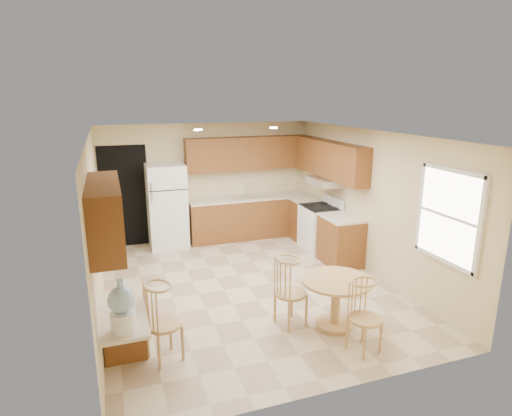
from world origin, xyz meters
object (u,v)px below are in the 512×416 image
object	(u,v)px
chair_desk	(164,318)
water_crock	(122,308)
dining_table	(336,296)
chair_table_a	(294,287)
stove	(320,228)
chair_table_b	(370,313)
refrigerator	(167,206)

from	to	relation	value
chair_desk	water_crock	distance (m)	0.78
dining_table	chair_table_a	world-z (taller)	chair_table_a
stove	chair_table_a	size ratio (longest dim) A/B	1.12
stove	chair_table_b	size ratio (longest dim) A/B	1.21
chair_table_a	chair_desk	size ratio (longest dim) A/B	1.01
chair_table_b	water_crock	bearing A→B (deg)	-18.08
stove	water_crock	xyz separation A→B (m)	(-3.92, -3.30, 0.55)
chair_table_b	refrigerator	bearing A→B (deg)	-84.39
refrigerator	chair_table_a	size ratio (longest dim) A/B	1.78
stove	water_crock	bearing A→B (deg)	-139.94
refrigerator	chair_table_b	bearing A→B (deg)	-69.72
refrigerator	water_crock	world-z (taller)	refrigerator
chair_table_a	chair_desk	xyz separation A→B (m)	(-1.73, -0.24, -0.00)
chair_desk	chair_table_b	bearing A→B (deg)	55.45
refrigerator	water_crock	distance (m)	4.64
stove	chair_table_b	distance (m)	3.65
refrigerator	chair_desk	xyz separation A→B (m)	(-0.60, -4.06, -0.28)
chair_table_b	chair_desk	bearing A→B (deg)	-29.66
dining_table	chair_table_a	bearing A→B (deg)	164.04
refrigerator	chair_table_b	world-z (taller)	refrigerator
dining_table	chair_desk	distance (m)	2.29
stove	chair_table_a	distance (m)	3.13
water_crock	dining_table	bearing A→B (deg)	11.25
dining_table	water_crock	size ratio (longest dim) A/B	1.68
chair_table_b	water_crock	world-z (taller)	water_crock
dining_table	water_crock	world-z (taller)	water_crock
refrigerator	chair_desk	size ratio (longest dim) A/B	1.80
chair_desk	stove	bearing A→B (deg)	109.71
stove	dining_table	xyz separation A→B (m)	(-1.19, -2.76, -0.02)
stove	water_crock	distance (m)	5.16
water_crock	chair_table_b	bearing A→B (deg)	-3.41
stove	chair_table_b	bearing A→B (deg)	-108.26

